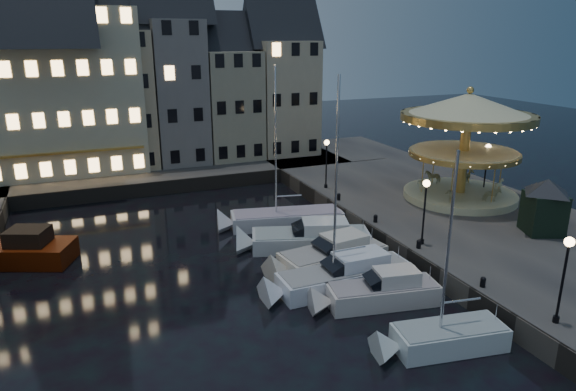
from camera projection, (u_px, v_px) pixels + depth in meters
name	position (u px, v px, depth m)	size (l,w,h in m)	color
ground	(325.00, 290.00, 29.09)	(160.00, 160.00, 0.00)	black
quay_east	(455.00, 215.00, 39.29)	(16.00, 56.00, 1.30)	#474442
quay_north	(127.00, 175.00, 50.71)	(44.00, 12.00, 1.30)	#474442
quaywall_e	(364.00, 230.00, 36.38)	(0.15, 44.00, 1.30)	#47423A
quaywall_n	(157.00, 189.00, 46.14)	(48.00, 0.15, 1.30)	#47423A
streetlamp_a	(565.00, 268.00, 22.58)	(0.44, 0.44, 4.17)	black
streetlamp_b	(425.00, 203.00, 31.40)	(0.44, 0.44, 4.17)	black
streetlamp_c	(326.00, 157.00, 43.32)	(0.44, 0.44, 4.17)	black
streetlamp_d	(487.00, 162.00, 41.69)	(0.44, 0.44, 4.17)	black
bollard_a	(483.00, 281.00, 26.61)	(0.30, 0.30, 0.57)	black
bollard_b	(419.00, 244.00, 31.46)	(0.30, 0.30, 0.57)	black
bollard_c	(375.00, 218.00, 35.88)	(0.30, 0.30, 0.57)	black
bollard_d	(339.00, 196.00, 40.73)	(0.30, 0.30, 0.57)	black
townhouse_nb	(50.00, 97.00, 48.00)	(6.16, 8.00, 13.80)	gray
townhouse_nc	(117.00, 90.00, 50.05)	(6.82, 8.00, 14.80)	tan
townhouse_nd	(176.00, 82.00, 52.00)	(5.50, 8.00, 15.80)	slate
townhouse_ne	(228.00, 95.00, 54.43)	(6.16, 8.00, 12.80)	gray
townhouse_nf	(281.00, 88.00, 56.48)	(6.82, 8.00, 13.80)	tan
hotel_corner	(48.00, 81.00, 47.57)	(17.60, 9.00, 16.80)	beige
motorboat_a	(438.00, 339.00, 23.41)	(6.27, 2.83, 10.28)	silver
motorboat_b	(376.00, 294.00, 27.33)	(7.05, 3.08, 2.15)	silver
motorboat_c	(339.00, 277.00, 29.12)	(8.93, 2.39, 11.89)	silver
motorboat_d	(327.00, 258.00, 31.79)	(7.86, 3.45, 2.15)	beige
motorboat_e	(305.00, 239.00, 34.68)	(8.92, 5.19, 2.15)	silver
motorboat_f	(279.00, 219.00, 38.74)	(9.47, 4.24, 12.55)	silver
red_fishing_boat	(10.00, 252.00, 32.44)	(8.53, 5.72, 6.12)	#5B1804
carousel	(467.00, 126.00, 39.52)	(10.12, 10.12, 8.85)	beige
ticket_kiosk	(546.00, 197.00, 33.31)	(3.58, 3.58, 4.20)	black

